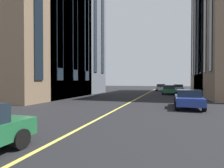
# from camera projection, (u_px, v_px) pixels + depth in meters

# --- Properties ---
(lane_centre_line) EXTENTS (80.00, 0.16, 0.01)m
(lane_centre_line) POSITION_uv_depth(u_px,v_px,m) (123.00, 106.00, 14.91)
(lane_centre_line) COLOR #D8C64C
(lane_centre_line) RESTS_ON ground_plane
(car_green_trailing) EXTENTS (4.40, 1.95, 1.37)m
(car_green_trailing) POSITION_uv_depth(u_px,v_px,m) (169.00, 90.00, 28.38)
(car_green_trailing) COLOR #1E6038
(car_green_trailing) RESTS_ON ground_plane
(car_blue_parked_b) EXTENTS (4.40, 1.95, 1.37)m
(car_blue_parked_b) POSITION_uv_depth(u_px,v_px,m) (188.00, 99.00, 13.88)
(car_blue_parked_b) COLOR navy
(car_blue_parked_b) RESTS_ON ground_plane
(car_silver_oncoming) EXTENTS (4.40, 1.95, 1.37)m
(car_silver_oncoming) POSITION_uv_depth(u_px,v_px,m) (178.00, 88.00, 34.28)
(car_silver_oncoming) COLOR #B7BABF
(car_silver_oncoming) RESTS_ON ground_plane
(car_white_far) EXTENTS (4.40, 1.95, 1.37)m
(car_white_far) POSITION_uv_depth(u_px,v_px,m) (161.00, 87.00, 37.98)
(car_white_far) COLOR silver
(car_white_far) RESTS_ON ground_plane
(building_left_near) EXTENTS (13.19, 11.89, 14.82)m
(building_left_near) POSITION_uv_depth(u_px,v_px,m) (25.00, 37.00, 22.89)
(building_left_near) COLOR #846B51
(building_left_near) RESTS_ON ground_plane
(building_left_far) EXTENTS (15.95, 10.42, 24.00)m
(building_left_far) POSITION_uv_depth(u_px,v_px,m) (54.00, 12.00, 27.15)
(building_left_far) COLOR slate
(building_left_far) RESTS_ON ground_plane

